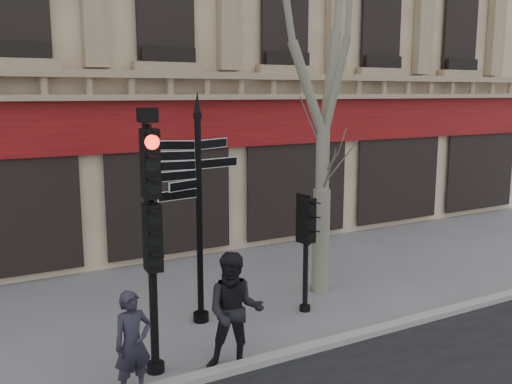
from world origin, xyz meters
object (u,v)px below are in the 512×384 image
(traffic_signal_main, at_px, (150,210))
(pedestrian_b, at_px, (235,312))
(traffic_signal_secondary, at_px, (306,233))
(pedestrian_a, at_px, (133,344))
(fingerpost, at_px, (198,170))

(traffic_signal_main, xyz_separation_m, pedestrian_b, (1.16, -0.53, -1.68))
(traffic_signal_main, bearing_deg, traffic_signal_secondary, 20.78)
(pedestrian_a, bearing_deg, traffic_signal_secondary, 12.18)
(traffic_signal_main, bearing_deg, fingerpost, 51.45)
(fingerpost, relative_size, pedestrian_a, 2.77)
(traffic_signal_secondary, relative_size, pedestrian_b, 1.22)
(traffic_signal_secondary, xyz_separation_m, pedestrian_a, (-4.07, -1.49, -0.84))
(traffic_signal_main, height_order, pedestrian_b, traffic_signal_main)
(traffic_signal_main, bearing_deg, pedestrian_b, -18.90)
(traffic_signal_secondary, bearing_deg, fingerpost, 157.09)
(fingerpost, bearing_deg, pedestrian_b, -97.29)
(fingerpost, distance_m, traffic_signal_secondary, 2.53)
(fingerpost, xyz_separation_m, pedestrian_a, (-2.00, -2.05, -2.19))
(pedestrian_a, height_order, pedestrian_b, pedestrian_b)
(traffic_signal_main, relative_size, pedestrian_b, 2.16)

